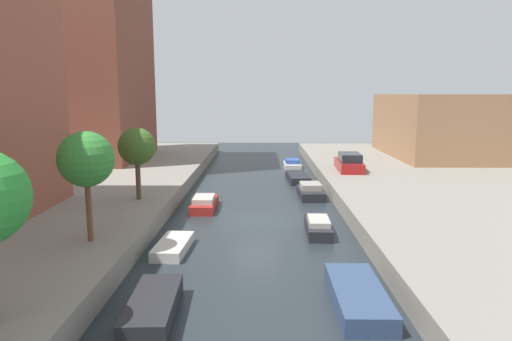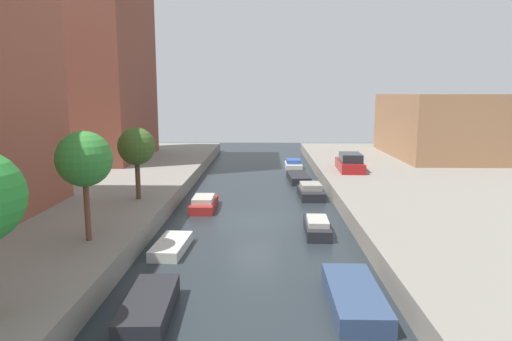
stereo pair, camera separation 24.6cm
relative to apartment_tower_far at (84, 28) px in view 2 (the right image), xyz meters
The scene contains 14 objects.
ground_plane 27.60m from the apartment_tower_far, 48.95° to the right, with size 84.00×84.00×0.00m, color #232B30.
apartment_tower_far is the anchor object (origin of this frame).
low_block_right 35.22m from the apartment_tower_far, ahead, with size 10.00×15.03×6.01m, color #9E704C.
street_tree_1 27.98m from the apartment_tower_far, 69.82° to the right, with size 2.28×2.28×4.58m.
street_tree_2 21.51m from the apartment_tower_far, 62.00° to the right, with size 2.14×2.14×4.16m.
parked_car 26.85m from the apartment_tower_far, 16.32° to the right, with size 1.99×4.77×1.40m.
moored_boat_left_1 34.78m from the apartment_tower_far, 66.61° to the right, with size 1.58×3.88×0.69m.
moored_boat_left_2 29.37m from the apartment_tower_far, 62.28° to the right, with size 1.49×3.31×0.47m.
moored_boat_left_3 23.82m from the apartment_tower_far, 50.75° to the right, with size 1.43×3.70×0.84m.
moored_boat_right_1 37.02m from the apartment_tower_far, 55.78° to the right, with size 1.70×4.51×0.63m.
moored_boat_right_2 30.85m from the apartment_tower_far, 46.94° to the right, with size 1.30×3.58×0.82m.
moored_boat_right_3 26.42m from the apartment_tower_far, 32.00° to the right, with size 1.71×3.37×0.98m.
moored_boat_right_4 23.92m from the apartment_tower_far, 18.06° to the right, with size 1.78×4.27×0.58m.
moored_boat_right_5 23.05m from the apartment_tower_far, ahead, with size 1.55×3.25×0.87m.
Camera 2 is at (0.53, -25.12, 7.06)m, focal length 32.52 mm.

